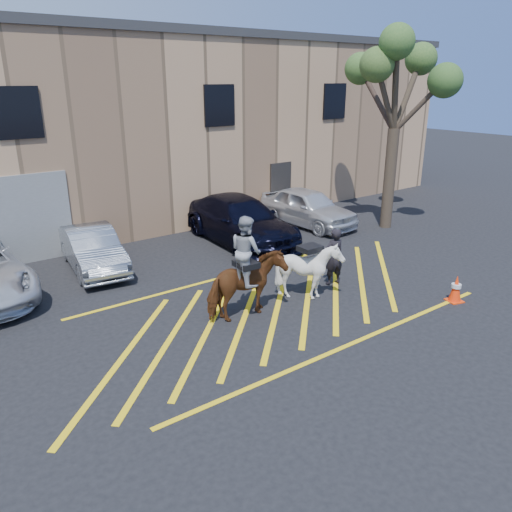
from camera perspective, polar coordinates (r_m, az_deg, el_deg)
ground at (r=13.18m, az=1.68°, el=-5.27°), size 90.00×90.00×0.00m
car_silver_sedan at (r=15.99m, az=-18.19°, el=0.75°), size 1.81×4.05×1.29m
car_blue_suv at (r=17.76m, az=-1.81°, el=4.09°), size 2.53×5.59×1.59m
car_white_suv at (r=19.99m, az=5.90°, el=5.59°), size 1.96×4.41×1.47m
handler at (r=14.18m, az=8.88°, el=-0.08°), size 0.66×0.49×1.65m
warehouse at (r=22.69m, az=-17.93°, el=13.92°), size 32.42×10.20×7.30m
hatching_zone at (r=12.97m, az=2.50°, el=-5.70°), size 12.60×5.12×0.01m
mounted_bay at (r=11.96m, az=-1.13°, el=-2.53°), size 1.97×0.93×2.58m
saddled_white at (r=13.21m, az=6.09°, el=-1.61°), size 1.29×1.44×1.57m
traffic_cone at (r=14.09m, az=21.89°, el=-3.46°), size 0.47×0.47×0.73m
tree at (r=19.71m, az=16.00°, el=19.34°), size 3.99×4.37×7.31m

